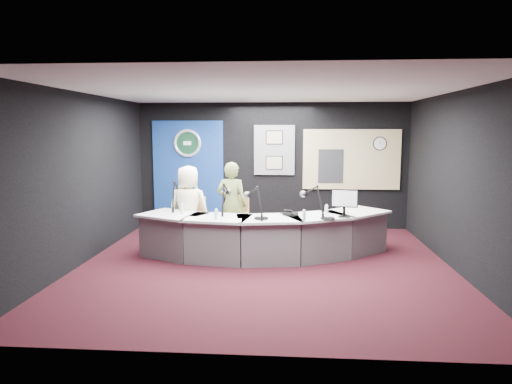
# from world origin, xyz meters

# --- Properties ---
(ground) EXTENTS (6.00, 6.00, 0.00)m
(ground) POSITION_xyz_m (0.00, 0.00, 0.00)
(ground) COLOR black
(ground) RESTS_ON ground
(ceiling) EXTENTS (6.00, 6.00, 0.02)m
(ceiling) POSITION_xyz_m (0.00, 0.00, 2.80)
(ceiling) COLOR silver
(ceiling) RESTS_ON ground
(wall_back) EXTENTS (6.00, 0.02, 2.80)m
(wall_back) POSITION_xyz_m (0.00, 3.00, 1.40)
(wall_back) COLOR black
(wall_back) RESTS_ON ground
(wall_front) EXTENTS (6.00, 0.02, 2.80)m
(wall_front) POSITION_xyz_m (0.00, -3.00, 1.40)
(wall_front) COLOR black
(wall_front) RESTS_ON ground
(wall_left) EXTENTS (0.02, 6.00, 2.80)m
(wall_left) POSITION_xyz_m (-3.00, 0.00, 1.40)
(wall_left) COLOR black
(wall_left) RESTS_ON ground
(wall_right) EXTENTS (0.02, 6.00, 2.80)m
(wall_right) POSITION_xyz_m (3.00, 0.00, 1.40)
(wall_right) COLOR black
(wall_right) RESTS_ON ground
(broadcast_desk) EXTENTS (4.50, 1.90, 0.75)m
(broadcast_desk) POSITION_xyz_m (-0.05, 0.55, 0.38)
(broadcast_desk) COLOR silver
(broadcast_desk) RESTS_ON ground
(backdrop_panel) EXTENTS (1.60, 0.05, 2.30)m
(backdrop_panel) POSITION_xyz_m (-1.90, 2.97, 1.25)
(backdrop_panel) COLOR navy
(backdrop_panel) RESTS_ON wall_back
(agency_seal) EXTENTS (0.63, 0.07, 0.63)m
(agency_seal) POSITION_xyz_m (-1.90, 2.93, 1.90)
(agency_seal) COLOR silver
(agency_seal) RESTS_ON backdrop_panel
(seal_center) EXTENTS (0.48, 0.01, 0.48)m
(seal_center) POSITION_xyz_m (-1.90, 2.94, 1.90)
(seal_center) COLOR #0E341F
(seal_center) RESTS_ON backdrop_panel
(pinboard) EXTENTS (0.90, 0.04, 1.10)m
(pinboard) POSITION_xyz_m (0.05, 2.97, 1.75)
(pinboard) COLOR slate
(pinboard) RESTS_ON wall_back
(framed_photo_upper) EXTENTS (0.34, 0.02, 0.27)m
(framed_photo_upper) POSITION_xyz_m (0.05, 2.94, 2.03)
(framed_photo_upper) COLOR gray
(framed_photo_upper) RESTS_ON pinboard
(framed_photo_lower) EXTENTS (0.34, 0.02, 0.27)m
(framed_photo_lower) POSITION_xyz_m (0.05, 2.94, 1.47)
(framed_photo_lower) COLOR gray
(framed_photo_lower) RESTS_ON pinboard
(booth_window_frame) EXTENTS (2.12, 0.06, 1.32)m
(booth_window_frame) POSITION_xyz_m (1.75, 2.97, 1.55)
(booth_window_frame) COLOR tan
(booth_window_frame) RESTS_ON wall_back
(booth_glow) EXTENTS (2.00, 0.02, 1.20)m
(booth_glow) POSITION_xyz_m (1.75, 2.96, 1.55)
(booth_glow) COLOR #FFDDA1
(booth_glow) RESTS_ON booth_window_frame
(equipment_rack) EXTENTS (0.55, 0.02, 0.75)m
(equipment_rack) POSITION_xyz_m (1.30, 2.94, 1.40)
(equipment_rack) COLOR black
(equipment_rack) RESTS_ON booth_window_frame
(wall_clock) EXTENTS (0.28, 0.01, 0.28)m
(wall_clock) POSITION_xyz_m (2.35, 2.94, 1.90)
(wall_clock) COLOR white
(wall_clock) RESTS_ON booth_window_frame
(armchair_left) EXTENTS (0.58, 0.58, 0.86)m
(armchair_left) POSITION_xyz_m (-1.45, 0.93, 0.43)
(armchair_left) COLOR tan
(armchair_left) RESTS_ON ground
(armchair_right) EXTENTS (0.71, 0.71, 0.95)m
(armchair_right) POSITION_xyz_m (-0.69, 1.19, 0.48)
(armchair_right) COLOR tan
(armchair_right) RESTS_ON ground
(draped_jacket) EXTENTS (0.51, 0.21, 0.70)m
(draped_jacket) POSITION_xyz_m (-1.53, 1.17, 0.62)
(draped_jacket) COLOR #6D655C
(draped_jacket) RESTS_ON armchair_left
(person_man) EXTENTS (0.80, 0.56, 1.55)m
(person_man) POSITION_xyz_m (-1.45, 0.93, 0.78)
(person_man) COLOR #FFF6CB
(person_man) RESTS_ON ground
(person_woman) EXTENTS (0.65, 0.50, 1.61)m
(person_woman) POSITION_xyz_m (-0.69, 1.19, 0.80)
(person_woman) COLOR olive
(person_woman) RESTS_ON ground
(computer_monitor) EXTENTS (0.47, 0.10, 0.32)m
(computer_monitor) POSITION_xyz_m (1.30, 0.36, 1.07)
(computer_monitor) COLOR black
(computer_monitor) RESTS_ON broadcast_desk
(desk_phone) EXTENTS (0.26, 0.25, 0.05)m
(desk_phone) POSITION_xyz_m (0.41, 0.47, 0.78)
(desk_phone) COLOR black
(desk_phone) RESTS_ON broadcast_desk
(headphones_near) EXTENTS (0.24, 0.24, 0.04)m
(headphones_near) POSITION_xyz_m (1.02, 0.16, 0.77)
(headphones_near) COLOR black
(headphones_near) RESTS_ON broadcast_desk
(headphones_far) EXTENTS (0.23, 0.23, 0.04)m
(headphones_far) POSITION_xyz_m (-0.06, 0.09, 0.77)
(headphones_far) COLOR black
(headphones_far) RESTS_ON broadcast_desk
(paper_stack) EXTENTS (0.24, 0.32, 0.00)m
(paper_stack) POSITION_xyz_m (-1.21, 0.08, 0.75)
(paper_stack) COLOR white
(paper_stack) RESTS_ON broadcast_desk
(notepad) EXTENTS (0.23, 0.31, 0.00)m
(notepad) POSITION_xyz_m (-0.48, -0.05, 0.75)
(notepad) COLOR white
(notepad) RESTS_ON broadcast_desk
(boom_mic_a) EXTENTS (0.16, 0.74, 0.60)m
(boom_mic_a) POSITION_xyz_m (-1.67, 0.88, 1.05)
(boom_mic_a) COLOR black
(boom_mic_a) RESTS_ON broadcast_desk
(boom_mic_b) EXTENTS (0.16, 0.74, 0.60)m
(boom_mic_b) POSITION_xyz_m (-0.72, 0.57, 1.05)
(boom_mic_b) COLOR black
(boom_mic_b) RESTS_ON broadcast_desk
(boom_mic_c) EXTENTS (0.40, 0.67, 0.60)m
(boom_mic_c) POSITION_xyz_m (-0.19, 0.22, 1.05)
(boom_mic_c) COLOR black
(boom_mic_c) RESTS_ON broadcast_desk
(boom_mic_d) EXTENTS (0.43, 0.66, 0.60)m
(boom_mic_d) POSITION_xyz_m (0.78, 0.41, 1.05)
(boom_mic_d) COLOR black
(boom_mic_d) RESTS_ON broadcast_desk
(water_bottles) EXTENTS (2.55, 0.61, 0.18)m
(water_bottles) POSITION_xyz_m (-0.22, 0.29, 0.84)
(water_bottles) COLOR silver
(water_bottles) RESTS_ON broadcast_desk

